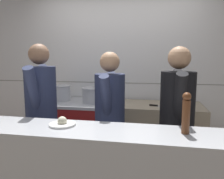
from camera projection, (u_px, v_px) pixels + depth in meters
name	position (u px, v px, depth m)	size (l,w,h in m)	color
wall_back_tiled	(119.00, 73.00, 3.38)	(8.00, 0.06, 2.60)	white
oven_range	(81.00, 132.00, 3.21)	(0.97, 0.71, 0.91)	maroon
prep_counter	(158.00, 137.00, 3.00)	(1.16, 0.65, 0.91)	gray
stock_pot	(62.00, 93.00, 3.20)	(0.26, 0.26, 0.23)	#B7BABF
sauce_pot	(93.00, 95.00, 3.06)	(0.32, 0.32, 0.21)	#B7BABF
mixing_bowl_steel	(174.00, 101.00, 2.95)	(0.27, 0.27, 0.08)	#B7BABF
chefs_knife	(160.00, 106.00, 2.82)	(0.34, 0.08, 0.02)	#B7BABF
plated_dish_main	(62.00, 123.00, 1.82)	(0.22, 0.22, 0.08)	white
pepper_mill	(186.00, 112.00, 1.61)	(0.06, 0.06, 0.31)	brown
chef_head_cook	(42.00, 111.00, 2.44)	(0.39, 0.74, 1.68)	black
chef_sous	(110.00, 118.00, 2.37)	(0.33, 0.69, 1.60)	black
chef_line	(177.00, 121.00, 2.16)	(0.34, 0.71, 1.64)	black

